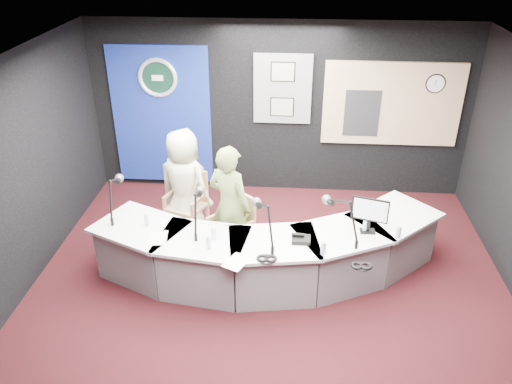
# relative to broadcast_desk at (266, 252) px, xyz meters

# --- Properties ---
(ground) EXTENTS (6.00, 6.00, 0.00)m
(ground) POSITION_rel_broadcast_desk_xyz_m (0.05, -0.55, -0.38)
(ground) COLOR black
(ground) RESTS_ON ground
(ceiling) EXTENTS (6.00, 6.00, 0.02)m
(ceiling) POSITION_rel_broadcast_desk_xyz_m (0.05, -0.55, 2.42)
(ceiling) COLOR silver
(ceiling) RESTS_ON ground
(wall_back) EXTENTS (6.00, 0.02, 2.80)m
(wall_back) POSITION_rel_broadcast_desk_xyz_m (0.05, 2.45, 1.02)
(wall_back) COLOR black
(wall_back) RESTS_ON ground
(wall_left) EXTENTS (0.02, 6.00, 2.80)m
(wall_left) POSITION_rel_broadcast_desk_xyz_m (-2.95, -0.55, 1.02)
(wall_left) COLOR black
(wall_left) RESTS_ON ground
(broadcast_desk) EXTENTS (4.50, 1.90, 0.75)m
(broadcast_desk) POSITION_rel_broadcast_desk_xyz_m (0.00, 0.00, 0.00)
(broadcast_desk) COLOR silver
(broadcast_desk) RESTS_ON ground
(backdrop_panel) EXTENTS (1.60, 0.05, 2.30)m
(backdrop_panel) POSITION_rel_broadcast_desk_xyz_m (-1.85, 2.42, 0.88)
(backdrop_panel) COLOR navy
(backdrop_panel) RESTS_ON wall_back
(agency_seal) EXTENTS (0.63, 0.07, 0.63)m
(agency_seal) POSITION_rel_broadcast_desk_xyz_m (-1.85, 2.38, 1.52)
(agency_seal) COLOR silver
(agency_seal) RESTS_ON backdrop_panel
(seal_center) EXTENTS (0.48, 0.01, 0.48)m
(seal_center) POSITION_rel_broadcast_desk_xyz_m (-1.85, 2.38, 1.52)
(seal_center) COLOR black
(seal_center) RESTS_ON backdrop_panel
(pinboard) EXTENTS (0.90, 0.04, 1.10)m
(pinboard) POSITION_rel_broadcast_desk_xyz_m (0.10, 2.42, 1.38)
(pinboard) COLOR slate
(pinboard) RESTS_ON wall_back
(framed_photo_upper) EXTENTS (0.34, 0.02, 0.27)m
(framed_photo_upper) POSITION_rel_broadcast_desk_xyz_m (0.10, 2.39, 1.65)
(framed_photo_upper) COLOR gray
(framed_photo_upper) RESTS_ON pinboard
(framed_photo_lower) EXTENTS (0.34, 0.02, 0.27)m
(framed_photo_lower) POSITION_rel_broadcast_desk_xyz_m (0.10, 2.39, 1.09)
(framed_photo_lower) COLOR gray
(framed_photo_lower) RESTS_ON pinboard
(booth_window_frame) EXTENTS (2.12, 0.06, 1.32)m
(booth_window_frame) POSITION_rel_broadcast_desk_xyz_m (1.80, 2.42, 1.18)
(booth_window_frame) COLOR tan
(booth_window_frame) RESTS_ON wall_back
(booth_glow) EXTENTS (2.00, 0.02, 1.20)m
(booth_glow) POSITION_rel_broadcast_desk_xyz_m (1.80, 2.41, 1.18)
(booth_glow) COLOR #D5C887
(booth_glow) RESTS_ON booth_window_frame
(equipment_rack) EXTENTS (0.55, 0.02, 0.75)m
(equipment_rack) POSITION_rel_broadcast_desk_xyz_m (1.35, 2.39, 1.03)
(equipment_rack) COLOR black
(equipment_rack) RESTS_ON booth_window_frame
(wall_clock) EXTENTS (0.28, 0.01, 0.28)m
(wall_clock) POSITION_rel_broadcast_desk_xyz_m (2.40, 2.39, 1.52)
(wall_clock) COLOR white
(wall_clock) RESTS_ON booth_window_frame
(armchair_left) EXTENTS (0.73, 0.73, 1.01)m
(armchair_left) POSITION_rel_broadcast_desk_xyz_m (-1.21, 0.92, 0.13)
(armchair_left) COLOR #9E6F48
(armchair_left) RESTS_ON ground
(armchair_right) EXTENTS (0.84, 0.84, 1.05)m
(armchair_right) POSITION_rel_broadcast_desk_xyz_m (-0.49, 0.31, 0.15)
(armchair_right) COLOR #9E6F48
(armchair_right) RESTS_ON ground
(draped_jacket) EXTENTS (0.50, 0.27, 0.70)m
(draped_jacket) POSITION_rel_broadcast_desk_xyz_m (-1.32, 1.16, 0.24)
(draped_jacket) COLOR slate
(draped_jacket) RESTS_ON armchair_left
(person_man) EXTENTS (0.94, 0.80, 1.62)m
(person_man) POSITION_rel_broadcast_desk_xyz_m (-1.21, 0.92, 0.44)
(person_man) COLOR beige
(person_man) RESTS_ON ground
(person_woman) EXTENTS (0.73, 0.64, 1.68)m
(person_woman) POSITION_rel_broadcast_desk_xyz_m (-0.49, 0.31, 0.47)
(person_woman) COLOR olive
(person_woman) RESTS_ON ground
(computer_monitor) EXTENTS (0.44, 0.16, 0.31)m
(computer_monitor) POSITION_rel_broadcast_desk_xyz_m (1.23, -0.02, 0.70)
(computer_monitor) COLOR black
(computer_monitor) RESTS_ON broadcast_desk
(desk_phone) EXTENTS (0.22, 0.18, 0.05)m
(desk_phone) POSITION_rel_broadcast_desk_xyz_m (0.42, -0.29, 0.40)
(desk_phone) COLOR black
(desk_phone) RESTS_ON broadcast_desk
(headphones_near) EXTENTS (0.19, 0.19, 0.03)m
(headphones_near) POSITION_rel_broadcast_desk_xyz_m (1.08, -0.74, 0.39)
(headphones_near) COLOR black
(headphones_near) RESTS_ON broadcast_desk
(headphones_far) EXTENTS (0.21, 0.21, 0.03)m
(headphones_far) POSITION_rel_broadcast_desk_xyz_m (0.04, -0.68, 0.39)
(headphones_far) COLOR black
(headphones_far) RESTS_ON broadcast_desk
(paper_stack) EXTENTS (0.25, 0.33, 0.00)m
(paper_stack) POSITION_rel_broadcast_desk_xyz_m (-1.28, -0.34, 0.38)
(paper_stack) COLOR white
(paper_stack) RESTS_ON broadcast_desk
(notepad) EXTENTS (0.33, 0.37, 0.00)m
(notepad) POSITION_rel_broadcast_desk_xyz_m (-0.29, -0.75, 0.38)
(notepad) COLOR white
(notepad) RESTS_ON broadcast_desk
(boom_mic_a) EXTENTS (0.19, 0.74, 0.60)m
(boom_mic_a) POSITION_rel_broadcast_desk_xyz_m (-1.94, 0.20, 0.68)
(boom_mic_a) COLOR black
(boom_mic_a) RESTS_ON broadcast_desk
(boom_mic_b) EXTENTS (0.16, 0.74, 0.60)m
(boom_mic_b) POSITION_rel_broadcast_desk_xyz_m (-0.83, -0.05, 0.68)
(boom_mic_b) COLOR black
(boom_mic_b) RESTS_ON broadcast_desk
(boom_mic_c) EXTENTS (0.34, 0.70, 0.60)m
(boom_mic_c) POSITION_rel_broadcast_desk_xyz_m (-0.01, -0.27, 0.68)
(boom_mic_c) COLOR black
(boom_mic_c) RESTS_ON broadcast_desk
(boom_mic_d) EXTENTS (0.46, 0.64, 0.60)m
(boom_mic_d) POSITION_rel_broadcast_desk_xyz_m (0.89, -0.12, 0.68)
(boom_mic_d) COLOR black
(boom_mic_d) RESTS_ON broadcast_desk
(water_bottles) EXTENTS (3.11, 0.58, 0.18)m
(water_bottles) POSITION_rel_broadcast_desk_xyz_m (0.05, -0.26, 0.46)
(water_bottles) COLOR silver
(water_bottles) RESTS_ON broadcast_desk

